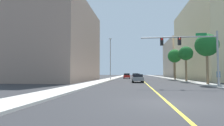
{
  "coord_description": "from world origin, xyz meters",
  "views": [
    {
      "loc": [
        -1.74,
        -9.55,
        1.55
      ],
      "look_at": [
        -5.48,
        20.54,
        3.24
      ],
      "focal_mm": 28.79,
      "sensor_mm": 36.0,
      "label": 1
    }
  ],
  "objects_px": {
    "car_gray": "(138,78)",
    "car_green": "(136,77)",
    "traffic_signal_mast": "(193,47)",
    "pedestrian": "(219,77)",
    "car_blue": "(135,76)",
    "palm_far": "(175,56)",
    "street_lamp": "(110,57)",
    "palm_near": "(207,46)",
    "car_white": "(136,75)",
    "palm_mid": "(186,54)",
    "car_red": "(127,76)"
  },
  "relations": [
    {
      "from": "car_gray",
      "to": "car_green",
      "type": "relative_size",
      "value": 1.11
    },
    {
      "from": "traffic_signal_mast",
      "to": "car_gray",
      "type": "distance_m",
      "value": 12.23
    },
    {
      "from": "traffic_signal_mast",
      "to": "pedestrian",
      "type": "relative_size",
      "value": 4.39
    },
    {
      "from": "car_blue",
      "to": "palm_far",
      "type": "bearing_deg",
      "value": -49.32
    },
    {
      "from": "street_lamp",
      "to": "palm_near",
      "type": "distance_m",
      "value": 21.12
    },
    {
      "from": "palm_near",
      "to": "car_green",
      "type": "height_order",
      "value": "palm_near"
    },
    {
      "from": "traffic_signal_mast",
      "to": "car_green",
      "type": "xyz_separation_m",
      "value": [
        -5.83,
        20.99,
        -3.55
      ]
    },
    {
      "from": "traffic_signal_mast",
      "to": "palm_far",
      "type": "height_order",
      "value": "palm_far"
    },
    {
      "from": "car_white",
      "to": "car_blue",
      "type": "bearing_deg",
      "value": -91.01
    },
    {
      "from": "street_lamp",
      "to": "pedestrian",
      "type": "distance_m",
      "value": 22.81
    },
    {
      "from": "car_gray",
      "to": "pedestrian",
      "type": "distance_m",
      "value": 11.82
    },
    {
      "from": "street_lamp",
      "to": "car_blue",
      "type": "bearing_deg",
      "value": 65.07
    },
    {
      "from": "traffic_signal_mast",
      "to": "car_gray",
      "type": "relative_size",
      "value": 1.87
    },
    {
      "from": "car_gray",
      "to": "car_blue",
      "type": "bearing_deg",
      "value": 87.99
    },
    {
      "from": "palm_near",
      "to": "car_white",
      "type": "distance_m",
      "value": 41.28
    },
    {
      "from": "car_blue",
      "to": "palm_near",
      "type": "bearing_deg",
      "value": -70.89
    },
    {
      "from": "car_white",
      "to": "car_blue",
      "type": "relative_size",
      "value": 1.11
    },
    {
      "from": "palm_near",
      "to": "car_gray",
      "type": "height_order",
      "value": "palm_near"
    },
    {
      "from": "pedestrian",
      "to": "car_white",
      "type": "bearing_deg",
      "value": -87.2
    },
    {
      "from": "palm_mid",
      "to": "car_gray",
      "type": "bearing_deg",
      "value": -163.12
    },
    {
      "from": "car_white",
      "to": "car_green",
      "type": "xyz_separation_m",
      "value": [
        -0.09,
        -23.38,
        -0.02
      ]
    },
    {
      "from": "palm_far",
      "to": "car_red",
      "type": "relative_size",
      "value": 1.46
    },
    {
      "from": "palm_far",
      "to": "street_lamp",
      "type": "bearing_deg",
      "value": -173.4
    },
    {
      "from": "traffic_signal_mast",
      "to": "car_blue",
      "type": "distance_m",
      "value": 32.41
    },
    {
      "from": "car_red",
      "to": "car_gray",
      "type": "bearing_deg",
      "value": -84.26
    },
    {
      "from": "street_lamp",
      "to": "traffic_signal_mast",
      "type": "bearing_deg",
      "value": -59.65
    },
    {
      "from": "pedestrian",
      "to": "palm_far",
      "type": "bearing_deg",
      "value": -96.65
    },
    {
      "from": "car_white",
      "to": "car_red",
      "type": "relative_size",
      "value": 0.93
    },
    {
      "from": "palm_mid",
      "to": "car_blue",
      "type": "distance_m",
      "value": 21.2
    },
    {
      "from": "car_gray",
      "to": "car_red",
      "type": "height_order",
      "value": "car_red"
    },
    {
      "from": "traffic_signal_mast",
      "to": "car_green",
      "type": "relative_size",
      "value": 2.06
    },
    {
      "from": "palm_mid",
      "to": "car_gray",
      "type": "xyz_separation_m",
      "value": [
        -8.44,
        -2.56,
        -4.18
      ]
    },
    {
      "from": "car_blue",
      "to": "car_red",
      "type": "height_order",
      "value": "car_red"
    },
    {
      "from": "car_green",
      "to": "car_blue",
      "type": "xyz_separation_m",
      "value": [
        -0.07,
        10.68,
        0.0
      ]
    },
    {
      "from": "traffic_signal_mast",
      "to": "car_red",
      "type": "bearing_deg",
      "value": 104.92
    },
    {
      "from": "car_gray",
      "to": "car_blue",
      "type": "xyz_separation_m",
      "value": [
        -0.19,
        21.47,
        0.03
      ]
    },
    {
      "from": "palm_far",
      "to": "car_red",
      "type": "xyz_separation_m",
      "value": [
        -11.01,
        9.96,
        -4.5
      ]
    },
    {
      "from": "street_lamp",
      "to": "car_red",
      "type": "height_order",
      "value": "street_lamp"
    },
    {
      "from": "car_blue",
      "to": "traffic_signal_mast",
      "type": "bearing_deg",
      "value": -78.3
    },
    {
      "from": "palm_far",
      "to": "car_blue",
      "type": "bearing_deg",
      "value": 129.52
    },
    {
      "from": "street_lamp",
      "to": "pedestrian",
      "type": "relative_size",
      "value": 5.01
    },
    {
      "from": "palm_near",
      "to": "car_white",
      "type": "relative_size",
      "value": 1.51
    },
    {
      "from": "car_white",
      "to": "car_green",
      "type": "relative_size",
      "value": 1.1
    },
    {
      "from": "traffic_signal_mast",
      "to": "car_green",
      "type": "bearing_deg",
      "value": 105.51
    },
    {
      "from": "car_gray",
      "to": "car_red",
      "type": "relative_size",
      "value": 0.94
    },
    {
      "from": "palm_far",
      "to": "car_green",
      "type": "distance_m",
      "value": 9.64
    },
    {
      "from": "car_gray",
      "to": "pedestrian",
      "type": "bearing_deg",
      "value": -38.65
    },
    {
      "from": "car_gray",
      "to": "street_lamp",
      "type": "bearing_deg",
      "value": 119.04
    },
    {
      "from": "palm_near",
      "to": "car_red",
      "type": "distance_m",
      "value": 29.56
    },
    {
      "from": "car_gray",
      "to": "palm_far",
      "type": "bearing_deg",
      "value": 50.32
    }
  ]
}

